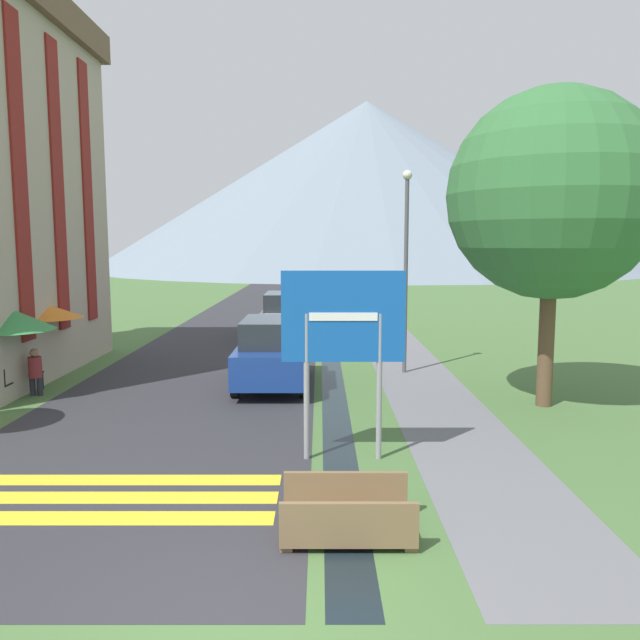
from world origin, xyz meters
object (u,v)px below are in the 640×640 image
(road_sign, at_px, (342,333))
(person_seated_near, at_px, (34,370))
(parked_car_near, at_px, (272,352))
(tree_by_path, at_px, (551,195))
(cafe_umbrella_rear_orange, at_px, (44,311))
(parked_car_far, at_px, (284,315))
(footbridge, at_px, (346,518))
(cafe_umbrella_middle_green, at_px, (8,319))
(streetlamp, at_px, (405,256))
(cafe_chair_far_right, at_px, (30,372))

(road_sign, distance_m, person_seated_near, 8.93)
(parked_car_near, distance_m, person_seated_near, 5.93)
(tree_by_path, bearing_deg, cafe_umbrella_rear_orange, 167.97)
(parked_car_near, height_order, parked_car_far, same)
(road_sign, xyz_separation_m, footbridge, (-0.05, -2.87, -2.01))
(parked_car_far, distance_m, cafe_umbrella_middle_green, 11.75)
(cafe_umbrella_rear_orange, bearing_deg, footbridge, -49.55)
(road_sign, relative_size, cafe_umbrella_middle_green, 1.49)
(footbridge, height_order, streetlamp, streetlamp)
(person_seated_near, bearing_deg, cafe_umbrella_rear_orange, 104.22)
(parked_car_near, xyz_separation_m, cafe_chair_far_right, (-6.15, -0.57, -0.40))
(person_seated_near, bearing_deg, road_sign, -31.69)
(cafe_umbrella_middle_green, bearing_deg, footbridge, -42.66)
(cafe_chair_far_right, distance_m, cafe_umbrella_middle_green, 1.61)
(road_sign, xyz_separation_m, tree_by_path, (4.84, 3.65, 2.61))
(footbridge, height_order, cafe_umbrella_middle_green, cafe_umbrella_middle_green)
(parked_car_far, xyz_separation_m, cafe_umbrella_middle_green, (-6.12, -9.98, 1.04))
(road_sign, xyz_separation_m, cafe_umbrella_rear_orange, (-7.92, 6.37, -0.31))
(streetlamp, bearing_deg, road_sign, -105.63)
(cafe_umbrella_middle_green, bearing_deg, cafe_chair_far_right, 81.28)
(tree_by_path, bearing_deg, parked_car_far, 121.77)
(parked_car_near, relative_size, streetlamp, 0.71)
(cafe_umbrella_middle_green, xyz_separation_m, streetlamp, (9.99, 3.07, 1.47))
(parked_car_far, distance_m, cafe_umbrella_rear_orange, 10.12)
(footbridge, distance_m, parked_car_near, 8.71)
(footbridge, relative_size, parked_car_far, 0.38)
(road_sign, height_order, streetlamp, streetlamp)
(cafe_chair_far_right, height_order, cafe_umbrella_middle_green, cafe_umbrella_middle_green)
(road_sign, height_order, cafe_umbrella_rear_orange, road_sign)
(parked_car_near, bearing_deg, road_sign, -73.77)
(road_sign, relative_size, cafe_chair_far_right, 3.90)
(person_seated_near, relative_size, streetlamp, 0.20)
(road_sign, xyz_separation_m, cafe_umbrella_middle_green, (-7.91, 4.37, -0.29))
(streetlamp, bearing_deg, cafe_umbrella_middle_green, -162.90)
(parked_car_far, relative_size, cafe_umbrella_rear_orange, 2.12)
(cafe_umbrella_middle_green, bearing_deg, streetlamp, 17.10)
(footbridge, relative_size, parked_car_near, 0.41)
(parked_car_near, distance_m, streetlamp, 4.84)
(cafe_chair_far_right, bearing_deg, person_seated_near, -59.74)
(footbridge, relative_size, tree_by_path, 0.24)
(cafe_umbrella_middle_green, xyz_separation_m, person_seated_near, (0.43, 0.24, -1.29))
(road_sign, distance_m, streetlamp, 7.82)
(footbridge, bearing_deg, cafe_umbrella_rear_orange, 130.45)
(cafe_umbrella_rear_orange, bearing_deg, cafe_chair_far_right, -84.50)
(cafe_umbrella_middle_green, bearing_deg, road_sign, -28.94)
(cafe_umbrella_middle_green, bearing_deg, parked_car_far, 58.49)
(cafe_chair_far_right, distance_m, cafe_umbrella_rear_orange, 1.91)
(road_sign, distance_m, cafe_umbrella_middle_green, 9.04)
(footbridge, relative_size, streetlamp, 0.29)
(parked_car_near, xyz_separation_m, tree_by_path, (6.49, -2.01, 3.94))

